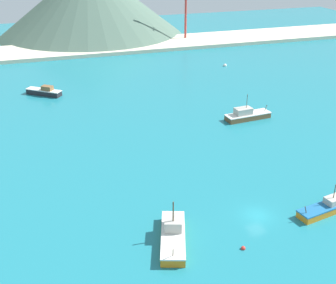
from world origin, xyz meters
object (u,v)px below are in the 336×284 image
Objects in this scene: buoy_0 at (225,66)px; buoy_1 at (243,248)px; fishing_boat_2 at (247,115)px; fishing_boat_0 at (44,92)px; fishing_boat_6 at (330,206)px; fishing_boat_4 at (173,235)px; radio_tower at (186,0)px.

buoy_0 is 87.75m from buoy_1.
buoy_1 is at bearing -117.46° from fishing_boat_2.
fishing_boat_6 is (36.57, -66.12, -0.10)m from fishing_boat_0.
radio_tower is at bearing 69.37° from fishing_boat_4.
fishing_boat_4 is (-28.90, -35.52, -0.04)m from fishing_boat_2.
buoy_1 is at bearing -73.75° from fishing_boat_0.
buoy_0 is at bearing 67.07° from buoy_1.
fishing_boat_2 is 0.36× the size of radio_tower.
fishing_boat_6 is at bearing 14.04° from buoy_1.
fishing_boat_0 is 0.83× the size of fishing_boat_2.
fishing_boat_4 reaches higher than buoy_1.
fishing_boat_6 is at bearing -103.24° from buoy_0.
fishing_boat_4 is 0.98× the size of fishing_boat_6.
fishing_boat_4 is at bearing 178.98° from fishing_boat_6.
fishing_boat_0 is 51.09m from fishing_boat_2.
fishing_boat_2 reaches higher than fishing_boat_6.
radio_tower reaches higher than fishing_boat_0.
fishing_boat_2 is 42.98m from buoy_0.
buoy_1 is (-34.19, -80.81, -0.08)m from buoy_0.
fishing_boat_6 is (-4.66, -35.96, -0.18)m from fishing_boat_2.
fishing_boat_4 is 17.96× the size of buoy_1.
fishing_boat_4 is 10.20× the size of buoy_0.
buoy_1 is 0.02× the size of radio_tower.
fishing_boat_6 is 0.38× the size of radio_tower.
fishing_boat_4 reaches higher than fishing_boat_2.
fishing_boat_4 is at bearing -110.63° from radio_tower.
radio_tower is at bearing 80.79° from fishing_boat_6.
buoy_1 is (-16.12, -4.03, -0.69)m from fishing_boat_6.
radio_tower is (0.38, 37.04, 14.58)m from buoy_0.
buoy_1 is at bearing -28.81° from fishing_boat_4.
buoy_0 is (42.31, 76.35, -0.75)m from fishing_boat_4.
buoy_0 is at bearing 11.04° from fishing_boat_0.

